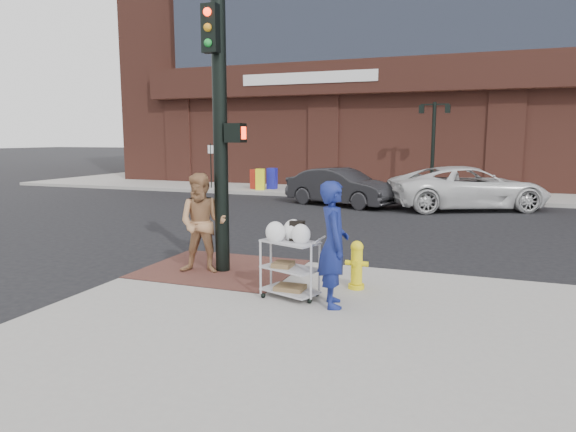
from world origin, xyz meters
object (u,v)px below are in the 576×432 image
at_px(utility_cart, 290,263).
at_px(traffic_signal_pole, 221,126).
at_px(fire_hydrant, 357,264).
at_px(lamp_post, 433,138).
at_px(pedestrian_tan, 202,223).
at_px(minivan_white, 468,188).
at_px(sedan_dark, 341,187).
at_px(woman_blue, 333,244).

bearing_deg(utility_cart, traffic_signal_pole, 148.28).
bearing_deg(fire_hydrant, lamp_post, 90.37).
xyz_separation_m(pedestrian_tan, minivan_white, (4.38, 11.82, -0.28)).
xyz_separation_m(sedan_dark, minivan_white, (4.65, 0.61, 0.07)).
height_order(pedestrian_tan, fire_hydrant, pedestrian_tan).
height_order(lamp_post, traffic_signal_pole, traffic_signal_pole).
distance_m(traffic_signal_pole, pedestrian_tan, 1.80).
bearing_deg(utility_cart, pedestrian_tan, 157.13).
distance_m(woman_blue, minivan_white, 12.93).
xyz_separation_m(woman_blue, pedestrian_tan, (-2.74, 1.00, -0.01)).
xyz_separation_m(traffic_signal_pole, minivan_white, (4.08, 11.61, -2.04)).
height_order(traffic_signal_pole, pedestrian_tan, traffic_signal_pole).
xyz_separation_m(traffic_signal_pole, pedestrian_tan, (-0.30, -0.21, -1.76)).
distance_m(woman_blue, utility_cart, 0.83).
relative_size(minivan_white, utility_cart, 4.70).
xyz_separation_m(minivan_white, utility_cart, (-2.37, -12.67, -0.09)).
bearing_deg(woman_blue, lamp_post, -21.98).
relative_size(woman_blue, pedestrian_tan, 1.01).
distance_m(lamp_post, pedestrian_tan, 15.76).
distance_m(traffic_signal_pole, utility_cart, 2.93).
distance_m(traffic_signal_pole, sedan_dark, 11.21).
xyz_separation_m(lamp_post, utility_cart, (-0.76, -16.29, -1.92)).
xyz_separation_m(pedestrian_tan, fire_hydrant, (2.88, -0.03, -0.51)).
distance_m(traffic_signal_pole, woman_blue, 3.24).
relative_size(traffic_signal_pole, fire_hydrant, 6.23).
relative_size(woman_blue, sedan_dark, 0.42).
height_order(sedan_dark, fire_hydrant, sedan_dark).
relative_size(traffic_signal_pole, sedan_dark, 1.14).
relative_size(lamp_post, utility_cart, 3.30).
bearing_deg(minivan_white, traffic_signal_pole, 136.07).
height_order(traffic_signal_pole, utility_cart, traffic_signal_pole).
relative_size(traffic_signal_pole, pedestrian_tan, 2.72).
height_order(woman_blue, fire_hydrant, woman_blue).
distance_m(traffic_signal_pole, fire_hydrant, 3.44).
bearing_deg(traffic_signal_pole, minivan_white, 70.63).
distance_m(lamp_post, fire_hydrant, 15.60).
relative_size(utility_cart, fire_hydrant, 1.51).
bearing_deg(minivan_white, sedan_dark, 72.95).
distance_m(lamp_post, utility_cart, 16.42).
bearing_deg(fire_hydrant, sedan_dark, 105.65).
height_order(lamp_post, woman_blue, lamp_post).
height_order(traffic_signal_pole, woman_blue, traffic_signal_pole).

